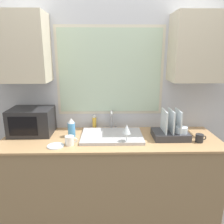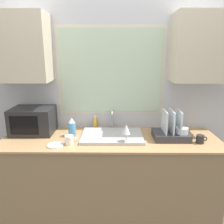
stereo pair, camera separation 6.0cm
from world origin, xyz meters
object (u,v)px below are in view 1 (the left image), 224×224
(mug_near_sink, at_px, (70,141))
(wine_glass, at_px, (127,130))
(microwave, at_px, (32,121))
(dish_rack, at_px, (171,132))
(soap_bottle, at_px, (94,123))
(faucet, at_px, (112,119))
(spray_bottle, at_px, (71,128))

(mug_near_sink, distance_m, wine_glass, 0.54)
(microwave, xyz_separation_m, dish_rack, (1.44, -0.15, -0.07))
(soap_bottle, bearing_deg, microwave, -168.12)
(faucet, bearing_deg, dish_rack, -23.52)
(spray_bottle, bearing_deg, mug_near_sink, -85.94)
(dish_rack, distance_m, wine_glass, 0.49)
(dish_rack, bearing_deg, wine_glass, -163.08)
(faucet, distance_m, mug_near_sink, 0.58)
(faucet, relative_size, microwave, 0.51)
(dish_rack, height_order, spray_bottle, dish_rack)
(spray_bottle, distance_m, wine_glass, 0.58)
(faucet, height_order, spray_bottle, faucet)
(spray_bottle, relative_size, mug_near_sink, 1.71)
(soap_bottle, bearing_deg, spray_bottle, -133.85)
(dish_rack, xyz_separation_m, soap_bottle, (-0.79, 0.29, 0.00))
(spray_bottle, height_order, soap_bottle, spray_bottle)
(faucet, distance_m, dish_rack, 0.65)
(spray_bottle, bearing_deg, wine_glass, -20.38)
(dish_rack, relative_size, spray_bottle, 1.75)
(dish_rack, distance_m, soap_bottle, 0.84)
(wine_glass, bearing_deg, microwave, 163.13)
(faucet, height_order, mug_near_sink, faucet)
(microwave, height_order, mug_near_sink, microwave)
(faucet, relative_size, spray_bottle, 1.10)
(microwave, bearing_deg, spray_bottle, -12.20)
(wine_glass, bearing_deg, spray_bottle, 159.62)
(spray_bottle, relative_size, soap_bottle, 1.25)
(spray_bottle, xyz_separation_m, mug_near_sink, (0.02, -0.21, -0.05))
(microwave, bearing_deg, dish_rack, -6.13)
(mug_near_sink, bearing_deg, dish_rack, 8.68)
(soap_bottle, xyz_separation_m, wine_glass, (0.33, -0.43, 0.07))
(wine_glass, bearing_deg, mug_near_sink, -178.85)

